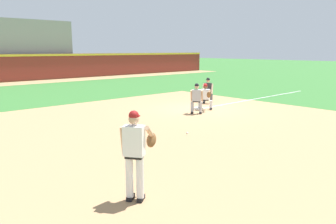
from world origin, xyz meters
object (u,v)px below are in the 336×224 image
at_px(baseball, 187,133).
at_px(first_baseman, 206,96).
at_px(pitcher, 136,150).
at_px(baserunner, 197,97).
at_px(first_base_bag, 198,108).
at_px(umpire, 208,89).

relative_size(baseball, first_baseman, 0.06).
distance_m(pitcher, first_baseman, 10.52).
height_order(pitcher, baserunner, pitcher).
distance_m(first_base_bag, pitcher, 10.62).
bearing_deg(first_baseman, umpire, 37.61).
bearing_deg(baserunner, baseball, -142.06).
distance_m(baseball, first_baseman, 5.06).
height_order(first_baseman, umpire, umpire).
bearing_deg(baserunner, pitcher, -144.66).
height_order(baseball, baserunner, baserunner).
height_order(pitcher, umpire, pitcher).
height_order(baseball, first_baseman, first_baseman).
xyz_separation_m(first_baseman, umpire, (1.66, 1.28, 0.06)).
bearing_deg(first_base_bag, baserunner, -141.84).
bearing_deg(first_baseman, baseball, -146.18).
bearing_deg(baserunner, first_baseman, 20.34).
bearing_deg(first_base_bag, pitcher, -144.34).
bearing_deg(baserunner, first_base_bag, 38.16).
relative_size(baseball, baserunner, 0.05).
bearing_deg(pitcher, first_baseman, 33.66).
xyz_separation_m(first_base_bag, first_baseman, (0.16, -0.34, 0.69)).
bearing_deg(umpire, first_baseman, -142.39).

